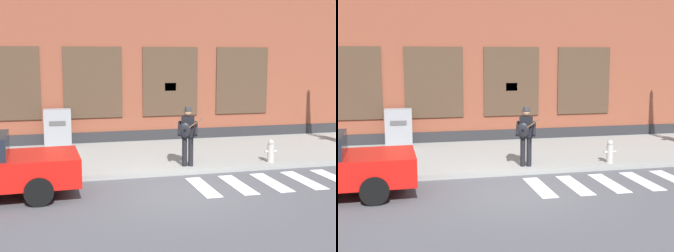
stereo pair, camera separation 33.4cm
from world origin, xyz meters
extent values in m
plane|color=#4C4C51|center=(0.00, 0.00, 0.00)|extent=(160.00, 160.00, 0.00)
cube|color=gray|center=(0.00, 4.03, 0.08)|extent=(28.00, 4.94, 0.15)
cube|color=brown|center=(0.00, 8.50, 3.15)|extent=(28.00, 4.00, 6.30)
cube|color=#28282B|center=(0.00, 6.48, 0.28)|extent=(28.00, 0.04, 0.55)
cube|color=#473323|center=(-4.39, 6.47, 2.39)|extent=(2.15, 0.06, 2.61)
cube|color=black|center=(-4.39, 6.46, 2.39)|extent=(2.03, 0.03, 2.49)
cube|color=#473323|center=(-1.46, 6.47, 2.39)|extent=(2.15, 0.06, 2.61)
cube|color=black|center=(-1.46, 6.46, 2.39)|extent=(2.03, 0.03, 2.49)
cube|color=#473323|center=(1.46, 6.47, 2.39)|extent=(2.15, 0.06, 2.61)
cube|color=black|center=(1.46, 6.46, 2.39)|extent=(2.03, 0.03, 2.49)
cube|color=#473323|center=(4.39, 6.47, 2.39)|extent=(2.15, 0.06, 2.61)
cube|color=black|center=(4.39, 6.46, 2.39)|extent=(2.03, 0.03, 2.49)
cube|color=yellow|center=(1.46, 6.45, 2.19)|extent=(0.44, 0.02, 0.30)
cube|color=silver|center=(0.75, 0.26, 0.01)|extent=(0.42, 1.90, 0.01)
cube|color=silver|center=(1.71, 0.26, 0.01)|extent=(0.42, 1.90, 0.01)
cube|color=silver|center=(2.67, 0.26, 0.01)|extent=(0.42, 1.90, 0.01)
cube|color=silver|center=(3.62, 0.26, 0.01)|extent=(0.42, 1.90, 0.01)
cube|color=silver|center=(4.58, 0.26, 0.01)|extent=(0.42, 1.90, 0.01)
cube|color=silver|center=(-2.42, 1.19, 0.74)|extent=(0.07, 0.24, 0.12)
cube|color=silver|center=(-2.39, 0.05, 0.74)|extent=(0.07, 0.24, 0.12)
cylinder|color=black|center=(-3.36, 1.46, 0.33)|extent=(0.67, 0.26, 0.66)
cylinder|color=black|center=(-3.30, -0.29, 0.33)|extent=(0.67, 0.26, 0.66)
cylinder|color=black|center=(0.95, 2.00, 0.58)|extent=(0.15, 0.15, 0.86)
cylinder|color=black|center=(0.77, 2.04, 0.58)|extent=(0.15, 0.15, 0.86)
cube|color=black|center=(0.86, 2.03, 1.32)|extent=(0.43, 0.33, 0.62)
sphere|color=#9E7051|center=(0.86, 2.03, 1.74)|extent=(0.22, 0.22, 0.22)
cylinder|color=#333338|center=(0.86, 2.03, 1.80)|extent=(0.27, 0.28, 0.02)
cylinder|color=#333338|center=(0.86, 2.03, 1.85)|extent=(0.18, 0.18, 0.09)
cylinder|color=black|center=(1.06, 1.86, 1.28)|extent=(0.24, 0.51, 0.39)
cylinder|color=black|center=(0.60, 2.01, 1.28)|extent=(0.24, 0.51, 0.39)
ellipsoid|color=black|center=(0.73, 1.88, 1.24)|extent=(0.38, 0.22, 0.44)
cylinder|color=black|center=(0.71, 1.83, 1.24)|extent=(0.09, 0.04, 0.09)
cylinder|color=brown|center=(0.97, 1.78, 1.42)|extent=(0.46, 0.18, 0.34)
cube|color=gray|center=(-2.79, 6.05, 0.82)|extent=(0.95, 0.53, 1.34)
cube|color=#4C4C4C|center=(-2.79, 5.78, 1.02)|extent=(0.57, 0.02, 0.16)
cylinder|color=#B2ADA8|center=(3.46, 1.91, 0.43)|extent=(0.20, 0.20, 0.55)
sphere|color=#B2ADA8|center=(3.46, 1.91, 0.76)|extent=(0.18, 0.18, 0.18)
cylinder|color=#B2ADA8|center=(3.32, 1.91, 0.48)|extent=(0.10, 0.07, 0.07)
cylinder|color=#B2ADA8|center=(3.60, 1.91, 0.48)|extent=(0.10, 0.07, 0.07)
camera|label=1|loc=(-2.94, -10.85, 3.33)|focal=50.00mm
camera|label=2|loc=(-2.61, -10.93, 3.33)|focal=50.00mm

